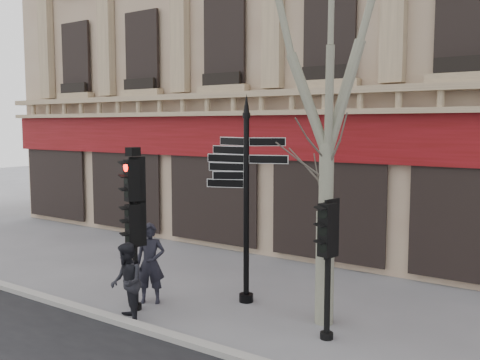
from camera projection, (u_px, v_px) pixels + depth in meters
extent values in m
plane|color=slate|center=(221.00, 318.00, 10.95)|extent=(80.00, 80.00, 0.00)
cube|color=gray|center=(175.00, 338.00, 9.80)|extent=(80.00, 0.25, 0.12)
cube|color=#600B09|center=(328.00, 138.00, 14.56)|extent=(28.00, 0.25, 1.30)
cube|color=#8D795B|center=(325.00, 102.00, 14.27)|extent=(28.00, 0.35, 0.74)
cylinder|color=black|center=(246.00, 212.00, 11.78)|extent=(0.13, 0.13, 4.10)
cylinder|color=black|center=(246.00, 298.00, 11.98)|extent=(0.32, 0.32, 0.18)
cone|color=black|center=(246.00, 103.00, 11.53)|extent=(0.14, 0.14, 0.41)
cylinder|color=black|center=(135.00, 236.00, 11.32)|extent=(0.11, 0.11, 3.20)
cylinder|color=black|center=(136.00, 307.00, 11.48)|extent=(0.24, 0.24, 0.13)
cube|color=black|center=(134.00, 225.00, 11.29)|extent=(0.44, 0.36, 0.87)
cube|color=black|center=(134.00, 180.00, 11.20)|extent=(0.44, 0.36, 0.87)
sphere|color=#FF0C05|center=(133.00, 169.00, 11.17)|extent=(0.18, 0.18, 0.18)
cube|color=black|center=(133.00, 152.00, 11.13)|extent=(0.26, 0.30, 0.18)
cylinder|color=black|center=(328.00, 272.00, 9.78)|extent=(0.12, 0.12, 2.55)
cylinder|color=black|center=(327.00, 335.00, 9.90)|extent=(0.27, 0.27, 0.14)
cube|color=black|center=(328.00, 229.00, 9.70)|extent=(0.47, 0.37, 0.97)
cylinder|color=gray|center=(325.00, 268.00, 10.59)|extent=(0.37, 0.37, 2.26)
cylinder|color=gray|center=(326.00, 180.00, 10.41)|extent=(0.29, 0.29, 1.44)
imported|color=black|center=(150.00, 263.00, 11.84)|extent=(0.78, 0.71, 1.79)
imported|color=black|center=(126.00, 282.00, 10.72)|extent=(0.99, 0.96, 1.60)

